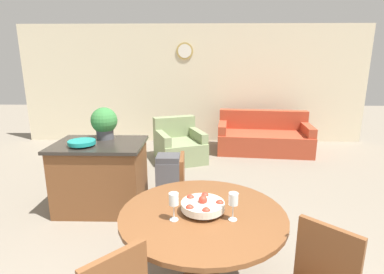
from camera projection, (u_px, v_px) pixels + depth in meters
name	position (u px, v px, depth m)	size (l,w,h in m)	color
wall_back	(194.00, 85.00, 6.99)	(8.00, 0.09, 2.70)	beige
dining_table	(203.00, 232.00, 2.34)	(1.28, 1.28, 0.76)	brown
dining_chair_far_side	(193.00, 193.00, 3.20)	(0.43, 0.43, 0.93)	brown
fruit_bowl	(203.00, 205.00, 2.28)	(0.33, 0.33, 0.14)	silver
wine_glass_left	(174.00, 200.00, 2.15)	(0.07, 0.07, 0.21)	silver
wine_glass_right	(233.00, 200.00, 2.15)	(0.07, 0.07, 0.21)	silver
kitchen_island	(101.00, 176.00, 3.88)	(1.12, 0.82, 0.89)	brown
teal_bowl	(82.00, 143.00, 3.62)	(0.33, 0.33, 0.07)	teal
potted_plant	(104.00, 122.00, 3.93)	(0.34, 0.34, 0.42)	#4C4C51
trash_bin	(169.00, 179.00, 4.08)	(0.32, 0.30, 0.67)	#56565B
couch	(263.00, 138.00, 6.43)	(2.01, 1.20, 0.83)	#B24228
armchair	(179.00, 146.00, 5.85)	(1.12, 1.18, 0.80)	gray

